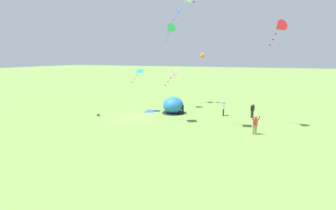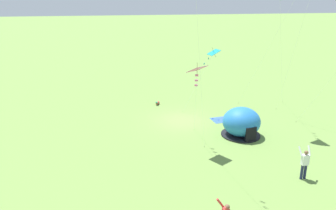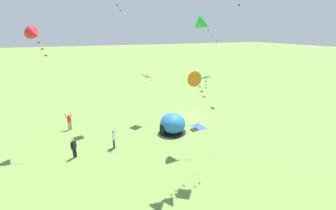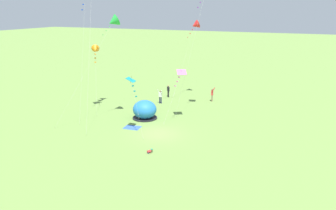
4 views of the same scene
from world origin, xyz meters
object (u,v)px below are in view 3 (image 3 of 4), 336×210
Objects in this scene: toddler_crawling at (213,108)px; kite_red at (34,35)px; person_watching_sky at (69,121)px; person_flying_kite at (114,138)px; person_with_toddler at (74,147)px; popup_tent at (173,124)px; kite_pink at (148,78)px; kite_orange at (197,80)px; kite_teal at (206,79)px; kite_green at (203,24)px.

toddler_crawling is 0.05× the size of kite_red.
person_flying_kite is at bearing -148.12° from person_watching_sky.
toddler_crawling is at bearing -71.04° from person_with_toddler.
popup_tent is 5.83m from kite_pink.
person_flying_kite is 0.24× the size of kite_orange.
kite_pink reaches higher than toddler_crawling.
popup_tent reaches higher than person_with_toddler.
kite_red is 1.84× the size of kite_pink.
kite_teal is at bearing -77.54° from popup_tent.
person_with_toddler is at bearing 97.81° from popup_tent.
kite_green reaches higher than person_watching_sky.
popup_tent is 1.49× the size of person_flying_kite.
kite_pink is (1.98, -10.04, -4.68)m from kite_red.
kite_red is (1.83, 11.36, 8.89)m from popup_tent.
kite_green is (-2.69, -1.52, 9.70)m from popup_tent.
kite_red reaches higher than popup_tent.
kite_teal reaches higher than person_watching_sky.
person_flying_kite is (-5.72, 14.32, 0.82)m from toddler_crawling.
kite_teal is 0.55× the size of kite_red.
kite_red reaches higher than kite_teal.
kite_orange is 11.54m from kite_pink.
popup_tent is 0.36× the size of kite_orange.
kite_red is at bearing 45.90° from kite_orange.
kite_green reaches higher than kite_orange.
person_watching_sky is (5.94, 3.70, 0.00)m from person_flying_kite.
person_flying_kite is at bearing -84.14° from person_with_toddler.
kite_green reaches higher than popup_tent.
toddler_crawling is (4.75, -8.08, -0.82)m from popup_tent.
person_watching_sky reaches higher than toddler_crawling.
popup_tent is at bearing 29.46° from kite_green.
popup_tent is 14.54m from kite_red.
person_with_toddler is 0.15× the size of kite_green.
popup_tent is at bearing 120.46° from toddler_crawling.
person_flying_kite is 0.33× the size of kite_pink.
toddler_crawling is at bearing -38.55° from kite_orange.
person_flying_kite is (-0.97, 6.24, 0.00)m from popup_tent.
popup_tent is 1.63× the size of person_with_toddler.
kite_pink is at bearing -97.63° from person_watching_sky.
person_flying_kite is 10.63m from kite_red.
kite_teal reaches higher than kite_pink.
kite_red is (-3.14, 1.43, 8.88)m from person_watching_sky.
kite_red is at bearing 61.31° from person_flying_kite.
kite_orange is at bearing 178.10° from kite_pink.
kite_green is at bearing -102.47° from person_flying_kite.
kite_red reaches higher than person_with_toddler.
kite_red is at bearing 29.54° from person_with_toddler.
kite_orange reaches higher than person_with_toddler.
kite_red reaches higher than kite_pink.
person_flying_kite is 12.54m from kite_green.
kite_orange is at bearing 141.45° from toddler_crawling.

